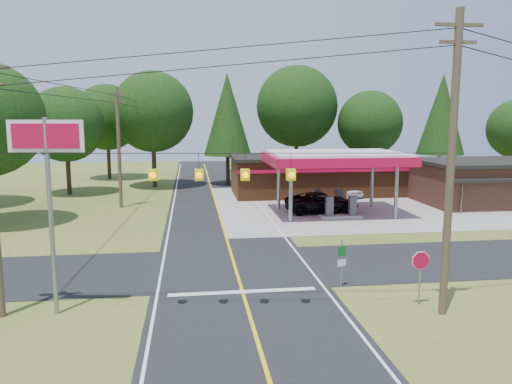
{
  "coord_description": "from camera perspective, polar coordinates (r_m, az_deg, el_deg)",
  "views": [
    {
      "loc": [
        -2.17,
        -24.45,
        7.7
      ],
      "look_at": [
        2.0,
        7.0,
        2.8
      ],
      "focal_mm": 35.0,
      "sensor_mm": 36.0,
      "label": 1
    }
  ],
  "objects": [
    {
      "name": "utility_pole_far_left",
      "position": [
        42.92,
        -15.41,
        5.13
      ],
      "size": [
        1.8,
        0.3,
        10.0
      ],
      "color": "#473828",
      "rests_on": "ground"
    },
    {
      "name": "octagonal_stop_sign",
      "position": [
        21.44,
        18.3,
        -7.93
      ],
      "size": [
        0.8,
        0.1,
        2.29
      ],
      "color": "gray",
      "rests_on": "ground"
    },
    {
      "name": "utility_pole_north",
      "position": [
        59.68,
        -11.76,
        5.76
      ],
      "size": [
        0.3,
        0.3,
        9.5
      ],
      "color": "#473828",
      "rests_on": "ground"
    },
    {
      "name": "treeline_backdrop",
      "position": [
        48.55,
        -4.06,
        8.51
      ],
      "size": [
        70.27,
        51.59,
        13.3
      ],
      "color": "#332316",
      "rests_on": "ground"
    },
    {
      "name": "lane_center_yellow",
      "position": [
        25.71,
        -2.4,
        -8.59
      ],
      "size": [
        0.15,
        110.0,
        0.0
      ],
      "primitive_type": "cube",
      "color": "yellow",
      "rests_on": "main_highway"
    },
    {
      "name": "main_highway",
      "position": [
        25.72,
        -2.4,
        -8.62
      ],
      "size": [
        8.0,
        120.0,
        0.02
      ],
      "primitive_type": "cube",
      "color": "black",
      "rests_on": "ground"
    },
    {
      "name": "utility_pole_near_right",
      "position": [
        20.02,
        21.39,
        3.19
      ],
      "size": [
        1.8,
        0.3,
        11.5
      ],
      "color": "#473828",
      "rests_on": "ground"
    },
    {
      "name": "sedan_car",
      "position": [
        48.24,
        10.26,
        0.28
      ],
      "size": [
        4.93,
        4.93,
        1.38
      ],
      "primitive_type": "imported",
      "rotation": [
        0.0,
        0.0,
        0.26
      ],
      "color": "white",
      "rests_on": "ground"
    },
    {
      "name": "overhead_beacons",
      "position": [
        18.54,
        -3.93,
        4.16
      ],
      "size": [
        17.04,
        2.04,
        1.03
      ],
      "color": "black",
      "rests_on": "ground"
    },
    {
      "name": "convenience_store",
      "position": [
        49.3,
        6.8,
        1.98
      ],
      "size": [
        16.4,
        7.55,
        3.8
      ],
      "color": "brown",
      "rests_on": "ground"
    },
    {
      "name": "route_sign_post",
      "position": [
        22.87,
        9.78,
        -7.58
      ],
      "size": [
        0.43,
        0.19,
        2.19
      ],
      "color": "gray",
      "rests_on": "ground"
    },
    {
      "name": "suv_car",
      "position": [
        39.96,
        7.53,
        -1.23
      ],
      "size": [
        5.83,
        5.83,
        1.61
      ],
      "primitive_type": "imported",
      "rotation": [
        0.0,
        0.0,
        1.58
      ],
      "color": "black",
      "rests_on": "ground"
    },
    {
      "name": "gas_canopy",
      "position": [
        39.23,
        9.04,
        3.65
      ],
      "size": [
        10.6,
        7.4,
        4.88
      ],
      "color": "gray",
      "rests_on": "ground"
    },
    {
      "name": "big_stop_sign",
      "position": [
        20.24,
        -22.72,
        2.6
      ],
      "size": [
        2.82,
        0.46,
        7.63
      ],
      "color": "gray",
      "rests_on": "ground"
    },
    {
      "name": "cross_road",
      "position": [
        25.72,
        -2.4,
        -8.61
      ],
      "size": [
        70.0,
        7.0,
        0.02
      ],
      "primitive_type": "cube",
      "color": "black",
      "rests_on": "ground"
    },
    {
      "name": "ground",
      "position": [
        25.72,
        -2.4,
        -8.64
      ],
      "size": [
        120.0,
        120.0,
        0.0
      ],
      "primitive_type": "plane",
      "color": "#495E21",
      "rests_on": "ground"
    }
  ]
}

